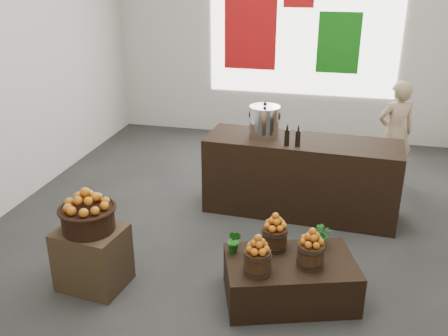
% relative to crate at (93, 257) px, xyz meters
% --- Properties ---
extents(ground, '(7.00, 7.00, 0.00)m').
position_rel_crate_xyz_m(ground, '(1.20, 1.48, -0.31)').
color(ground, '#31312F').
rests_on(ground, ground).
extents(back_wall, '(6.00, 0.04, 4.00)m').
position_rel_crate_xyz_m(back_wall, '(1.20, 4.98, 1.69)').
color(back_wall, beige).
rests_on(back_wall, ground).
extents(back_opening, '(3.20, 0.02, 2.40)m').
position_rel_crate_xyz_m(back_opening, '(1.50, 4.96, 1.69)').
color(back_opening, white).
rests_on(back_opening, back_wall).
extents(deco_red_left, '(0.90, 0.04, 1.40)m').
position_rel_crate_xyz_m(deco_red_left, '(0.60, 4.95, 1.59)').
color(deco_red_left, '#B80E0F').
rests_on(deco_red_left, back_wall).
extents(deco_green_right, '(0.70, 0.04, 1.00)m').
position_rel_crate_xyz_m(deco_green_right, '(2.10, 4.95, 1.39)').
color(deco_green_right, '#116810').
rests_on(deco_green_right, back_wall).
extents(crate, '(0.67, 0.58, 0.62)m').
position_rel_crate_xyz_m(crate, '(0.00, 0.00, 0.00)').
color(crate, '#4A3A22').
rests_on(crate, ground).
extents(wicker_basket, '(0.49, 0.49, 0.22)m').
position_rel_crate_xyz_m(wicker_basket, '(0.00, 0.00, 0.42)').
color(wicker_basket, black).
rests_on(wicker_basket, crate).
extents(apples_in_basket, '(0.38, 0.38, 0.21)m').
position_rel_crate_xyz_m(apples_in_basket, '(0.00, 0.00, 0.63)').
color(apples_in_basket, '#910A04').
rests_on(apples_in_basket, wicker_basket).
extents(display_table, '(1.36, 1.06, 0.41)m').
position_rel_crate_xyz_m(display_table, '(1.89, 0.23, -0.10)').
color(display_table, black).
rests_on(display_table, ground).
extents(apple_bucket_front_left, '(0.24, 0.24, 0.22)m').
position_rel_crate_xyz_m(apple_bucket_front_left, '(1.62, -0.03, 0.21)').
color(apple_bucket_front_left, '#381F0F').
rests_on(apple_bucket_front_left, display_table).
extents(apples_in_bucket_front_left, '(0.18, 0.18, 0.16)m').
position_rel_crate_xyz_m(apples_in_bucket_front_left, '(1.62, -0.03, 0.40)').
color(apples_in_bucket_front_left, '#910A04').
rests_on(apples_in_bucket_front_left, apple_bucket_front_left).
extents(apple_bucket_front_right, '(0.24, 0.24, 0.22)m').
position_rel_crate_xyz_m(apple_bucket_front_right, '(2.06, 0.19, 0.21)').
color(apple_bucket_front_right, '#381F0F').
rests_on(apple_bucket_front_right, display_table).
extents(apples_in_bucket_front_right, '(0.18, 0.18, 0.16)m').
position_rel_crate_xyz_m(apples_in_bucket_front_right, '(2.06, 0.19, 0.40)').
color(apples_in_bucket_front_right, '#910A04').
rests_on(apples_in_bucket_front_right, apple_bucket_front_right).
extents(apple_bucket_rear, '(0.24, 0.24, 0.22)m').
position_rel_crate_xyz_m(apple_bucket_rear, '(1.71, 0.40, 0.21)').
color(apple_bucket_rear, '#381F0F').
rests_on(apple_bucket_rear, display_table).
extents(apples_in_bucket_rear, '(0.18, 0.18, 0.16)m').
position_rel_crate_xyz_m(apples_in_bucket_rear, '(1.71, 0.40, 0.40)').
color(apples_in_bucket_rear, '#910A04').
rests_on(apples_in_bucket_rear, apple_bucket_rear).
extents(herb_garnish_right, '(0.26, 0.24, 0.26)m').
position_rel_crate_xyz_m(herb_garnish_right, '(2.13, 0.56, 0.23)').
color(herb_garnish_right, '#166314').
rests_on(herb_garnish_right, display_table).
extents(herb_garnish_left, '(0.18, 0.16, 0.26)m').
position_rel_crate_xyz_m(herb_garnish_left, '(1.35, 0.23, 0.23)').
color(herb_garnish_left, '#166314').
rests_on(herb_garnish_left, display_table).
extents(counter, '(2.39, 0.87, 0.96)m').
position_rel_crate_xyz_m(counter, '(1.81, 2.03, 0.17)').
color(counter, black).
rests_on(counter, ground).
extents(stock_pot_left, '(0.36, 0.36, 0.36)m').
position_rel_crate_xyz_m(stock_pot_left, '(1.33, 2.06, 0.84)').
color(stock_pot_left, silver).
rests_on(stock_pot_left, counter).
extents(oil_cruets, '(0.17, 0.07, 0.27)m').
position_rel_crate_xyz_m(oil_cruets, '(1.79, 1.80, 0.79)').
color(oil_cruets, black).
rests_on(oil_cruets, counter).
extents(shopper, '(0.64, 0.54, 1.50)m').
position_rel_crate_xyz_m(shopper, '(2.99, 3.23, 0.44)').
color(shopper, '#9A7F5E').
rests_on(shopper, ground).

